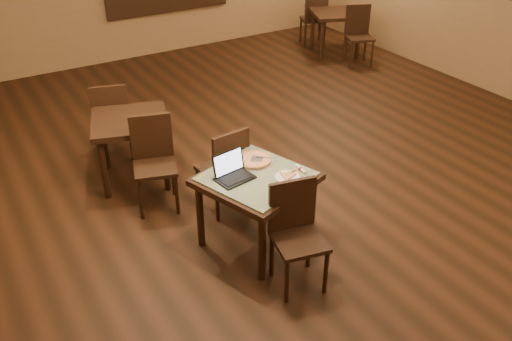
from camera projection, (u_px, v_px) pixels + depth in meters
ground at (304, 174)px, 6.44m from camera, size 10.00×10.00×0.00m
tiled_table at (256, 185)px, 5.02m from camera, size 1.17×1.17×0.76m
chair_main_near at (296, 228)px, 4.63m from camera, size 0.50×0.50×0.97m
chair_main_far at (226, 166)px, 5.53m from camera, size 0.46×0.46×0.97m
laptop at (232, 171)px, 4.92m from camera, size 0.36×0.30×0.23m
plate at (287, 177)px, 4.93m from camera, size 0.23×0.23×0.01m
pizza_slice at (287, 176)px, 4.92m from camera, size 0.23×0.23×0.02m
pizza_pan at (254, 161)px, 5.19m from camera, size 0.38×0.38×0.01m
pizza_whole at (254, 159)px, 5.18m from camera, size 0.34×0.34×0.02m
spatula at (257, 159)px, 5.17m from camera, size 0.27×0.26×0.01m
napkin_roll at (301, 169)px, 5.03m from camera, size 0.04×0.15×0.04m
other_table_a at (336, 19)px, 9.80m from camera, size 1.09×1.09×0.78m
other_table_a_chair_near at (358, 32)px, 9.43m from camera, size 0.57×0.57×1.01m
other_table_a_chair_far at (314, 16)px, 10.26m from camera, size 0.57×0.57×1.01m
other_table_b at (131, 129)px, 6.04m from camera, size 1.04×1.04×0.77m
other_table_b_chair_near at (154, 157)px, 5.66m from camera, size 0.55×0.55×1.00m
other_table_b_chair_far at (112, 117)px, 6.49m from camera, size 0.55×0.55×1.00m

